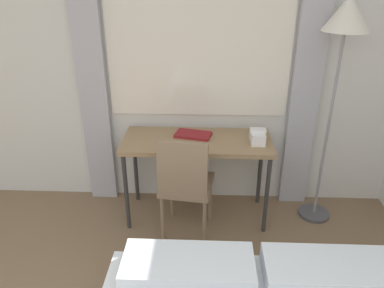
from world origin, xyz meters
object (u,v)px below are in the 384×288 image
(book, at_px, (193,134))
(telephone, at_px, (257,136))
(desk, at_px, (197,147))
(standing_lamp, at_px, (344,35))
(desk_chair, at_px, (185,181))

(book, bearing_deg, telephone, -11.07)
(desk, distance_m, standing_lamp, 1.40)
(book, bearing_deg, desk_chair, -97.55)
(desk, distance_m, telephone, 0.50)
(telephone, xyz_separation_m, book, (-0.52, 0.10, -0.04))
(standing_lamp, xyz_separation_m, telephone, (-0.57, -0.06, -0.79))
(desk, bearing_deg, book, 115.58)
(desk, distance_m, desk_chair, 0.34)
(telephone, height_order, book, telephone)
(desk, xyz_separation_m, book, (-0.03, 0.07, 0.08))
(desk_chair, bearing_deg, book, 90.16)
(desk_chair, relative_size, telephone, 4.88)
(desk, height_order, desk_chair, desk_chair)
(standing_lamp, height_order, telephone, standing_lamp)
(desk, height_order, telephone, telephone)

